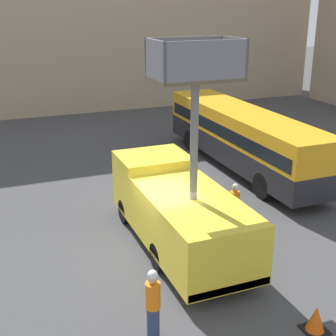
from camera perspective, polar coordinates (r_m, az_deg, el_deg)
ground_plane at (r=15.96m, az=-1.16°, el=-10.40°), size 120.00×120.00×0.00m
utility_truck at (r=15.77m, az=1.22°, el=-4.65°), size 2.59×7.24×7.04m
city_bus at (r=23.47m, az=8.97°, el=4.07°), size 2.45×12.02×2.97m
road_worker_near_truck at (r=11.96m, az=-1.85°, el=-16.26°), size 0.38×0.38×1.94m
road_worker_directing at (r=17.51m, az=8.09°, el=-4.58°), size 0.38×0.38×1.74m
traffic_cone_far_side at (r=13.09m, az=17.57°, el=-17.19°), size 0.63×0.63×0.72m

